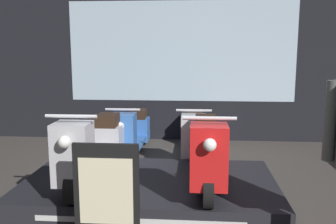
% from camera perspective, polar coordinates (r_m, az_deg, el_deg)
% --- Properties ---
extents(shop_wall_back, '(7.04, 0.09, 3.20)m').
position_cam_1_polar(shop_wall_back, '(6.53, 2.08, 9.62)').
color(shop_wall_back, black).
rests_on(shop_wall_back, ground_plane).
extents(display_platform, '(2.70, 1.56, 0.20)m').
position_cam_1_polar(display_platform, '(4.14, -2.79, -11.51)').
color(display_platform, black).
rests_on(display_platform, ground_plane).
extents(scooter_display_left, '(0.46, 1.78, 0.82)m').
position_cam_1_polar(scooter_display_left, '(4.13, -11.26, -5.49)').
color(scooter_display_left, black).
rests_on(scooter_display_left, display_platform).
extents(scooter_display_right, '(0.46, 1.78, 0.82)m').
position_cam_1_polar(scooter_display_right, '(3.98, 5.90, -5.92)').
color(scooter_display_right, black).
rests_on(scooter_display_right, display_platform).
extents(scooter_backrow_0, '(0.46, 1.78, 0.82)m').
position_cam_1_polar(scooter_backrow_0, '(5.71, -5.51, -3.26)').
color(scooter_backrow_0, black).
rests_on(scooter_backrow_0, ground_plane).
extents(scooter_backrow_1, '(0.46, 1.78, 0.82)m').
position_cam_1_polar(scooter_backrow_1, '(5.62, 3.98, -3.44)').
color(scooter_backrow_1, black).
rests_on(scooter_backrow_1, ground_plane).
extents(price_sign_board, '(0.51, 0.04, 0.88)m').
position_cam_1_polar(price_sign_board, '(3.02, -9.32, -12.82)').
color(price_sign_board, black).
rests_on(price_sign_board, ground_plane).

